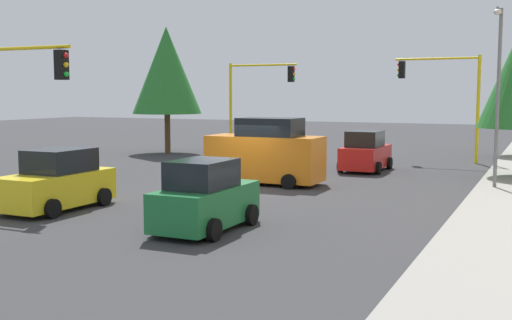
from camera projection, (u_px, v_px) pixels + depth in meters
The scene contains 10 objects.
ground_plane at pixel (238, 190), 24.93m from camera, with size 120.00×120.00×0.00m, color #353538.
traffic_signal_near_right at pixel (10, 91), 21.49m from camera, with size 0.36×4.59×5.43m.
traffic_signal_far_left at pixel (445, 87), 34.73m from camera, with size 0.36×4.59×5.84m.
traffic_signal_far_right at pixel (256, 90), 39.53m from camera, with size 0.36×4.59×5.69m.
street_lamp_curbside at pixel (498, 78), 23.88m from camera, with size 2.15×0.28×7.00m.
tree_opposite_side at pixel (167, 70), 39.82m from camera, with size 4.36×4.36×7.97m.
delivery_van_orange at pixel (266, 153), 26.47m from camera, with size 2.22×4.80×2.77m.
car_yellow at pixel (57, 182), 20.63m from camera, with size 3.95×2.08×1.98m.
car_green at pixel (205, 198), 17.44m from camera, with size 3.63×1.93×1.98m.
car_red at pixel (365, 153), 30.96m from camera, with size 3.68×2.04×1.98m.
Camera 1 is at (22.07, 11.05, 3.76)m, focal length 44.41 mm.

